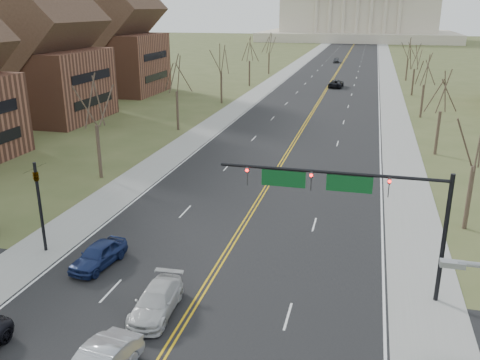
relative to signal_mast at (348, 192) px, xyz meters
The scene contains 26 objects.
road 96.96m from the signal_mast, 94.41° to the left, with size 20.00×380.00×0.01m, color black.
cross_road 12.03m from the signal_mast, 134.80° to the right, with size 120.00×14.00×0.01m, color black.
sidewalk_left 98.61m from the signal_mast, 101.39° to the left, with size 4.00×380.00×0.03m, color gray.
sidewalk_right 96.78m from the signal_mast, 87.30° to the left, with size 4.00×380.00×0.03m, color gray.
center_line 96.96m from the signal_mast, 94.41° to the left, with size 0.42×380.00×0.01m, color gold.
edge_line_left 98.20m from the signal_mast, 100.13° to the left, with size 0.15×380.00×0.01m, color silver.
edge_line_right 96.70m from the signal_mast, 88.60° to the left, with size 0.15×380.00×0.01m, color silver.
capitol 236.68m from the signal_mast, 91.80° to the left, with size 90.00×60.00×50.00m.
signal_mast is the anchor object (origin of this frame).
signal_left 19.06m from the signal_mast, behind, with size 0.32×0.36×6.00m.
tree_r_0 13.26m from the signal_mast, 52.51° to the left, with size 3.74×3.74×8.50m.
tree_l_0 27.17m from the signal_mast, 147.71° to the left, with size 3.96×3.96×9.00m.
tree_r_1 31.56m from the signal_mast, 75.21° to the left, with size 3.74×3.74×8.50m.
tree_l_1 41.45m from the signal_mast, 123.63° to the left, with size 3.96×3.96×9.00m.
tree_r_2 51.15m from the signal_mast, 80.94° to the left, with size 3.74×3.74×8.50m.
tree_l_2 59.15m from the signal_mast, 112.83° to the left, with size 3.96×3.96×9.00m.
tree_r_3 70.96m from the signal_mast, 83.48° to the left, with size 3.74×3.74×8.50m.
tree_l_3 77.96m from the signal_mast, 107.12° to the left, with size 3.96×3.96×9.00m.
tree_r_4 90.86m from the signal_mast, 84.91° to the left, with size 3.74×3.74×8.50m.
tree_l_4 97.25m from the signal_mast, 103.65° to the left, with size 3.96×3.96×9.00m.
bldg_left_mid 56.81m from the signal_mast, 139.96° to the left, with size 15.10×14.28×20.75m.
bldg_left_far 75.76m from the signal_mast, 126.91° to the left, with size 17.10×14.28×23.25m.
car_sb_inner_second 11.48m from the signal_mast, 151.90° to the right, with size 1.90×4.68×1.36m, color silver.
car_sb_outer_second 15.40m from the signal_mast, behind, with size 1.73×4.29×1.46m, color navy.
car_far_nb 77.31m from the signal_mast, 94.37° to the left, with size 2.52×5.47×1.52m, color black.
car_far_sb 125.35m from the signal_mast, 94.25° to the left, with size 1.69×4.21×1.43m, color #45464C.
Camera 1 is at (8.15, -12.28, 15.03)m, focal length 38.00 mm.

